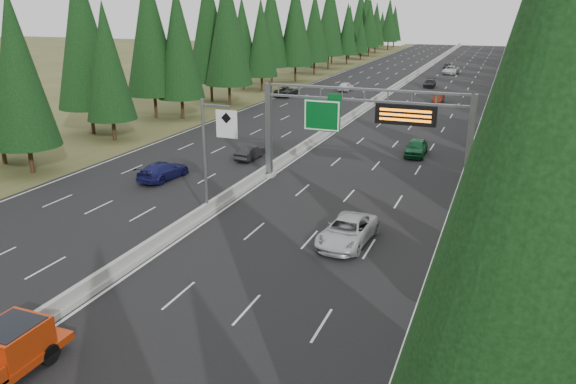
{
  "coord_description": "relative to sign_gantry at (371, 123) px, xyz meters",
  "views": [
    {
      "loc": [
        18.43,
        -6.66,
        13.83
      ],
      "look_at": [
        7.95,
        20.0,
        4.26
      ],
      "focal_mm": 35.0,
      "sensor_mm": 36.0,
      "label": 1
    }
  ],
  "objects": [
    {
      "name": "tree_row_right",
      "position": [
        12.96,
        38.49,
        4.22
      ],
      "size": [
        12.09,
        242.38,
        18.82
      ],
      "color": "black",
      "rests_on": "ground"
    },
    {
      "name": "median_barrier",
      "position": [
        -8.92,
        45.12,
        -4.85
      ],
      "size": [
        0.7,
        260.0,
        0.85
      ],
      "color": "gray",
      "rests_on": "road"
    },
    {
      "name": "shoulder_right",
      "position": [
        8.88,
        45.12,
        -5.24
      ],
      "size": [
        3.6,
        260.0,
        0.06
      ],
      "primitive_type": "cube",
      "color": "olive",
      "rests_on": "ground"
    },
    {
      "name": "car_ahead_dkgrey",
      "position": [
        -3.71,
        60.33,
        -4.52
      ],
      "size": [
        2.02,
        4.67,
        1.34
      ],
      "primitive_type": "imported",
      "rotation": [
        0.0,
        0.0,
        0.03
      ],
      "color": "black",
      "rests_on": "road"
    },
    {
      "name": "car_ahead_white",
      "position": [
        -2.41,
        82.05,
        -4.37
      ],
      "size": [
        3.16,
        6.1,
        1.64
      ],
      "primitive_type": "imported",
      "rotation": [
        0.0,
        0.0,
        -0.07
      ],
      "color": "silver",
      "rests_on": "road"
    },
    {
      "name": "car_ahead_dkred",
      "position": [
        -0.14,
        43.68,
        -4.54
      ],
      "size": [
        1.42,
        3.95,
        1.3
      ],
      "primitive_type": "imported",
      "rotation": [
        0.0,
        0.0,
        -0.01
      ],
      "color": "#571A0C",
      "rests_on": "road"
    },
    {
      "name": "shoulder_left",
      "position": [
        -26.72,
        45.12,
        -5.24
      ],
      "size": [
        3.6,
        260.0,
        0.06
      ],
      "primitive_type": "cube",
      "color": "#414721",
      "rests_on": "ground"
    },
    {
      "name": "car_onc_far",
      "position": [
        -23.42,
        41.44,
        -4.43
      ],
      "size": [
        2.57,
        5.51,
        1.53
      ],
      "primitive_type": "imported",
      "rotation": [
        0.0,
        0.0,
        3.15
      ],
      "color": "black",
      "rests_on": "road"
    },
    {
      "name": "car_onc_near",
      "position": [
        -12.43,
        4.56,
        -4.54
      ],
      "size": [
        1.53,
        3.96,
        1.29
      ],
      "primitive_type": "imported",
      "rotation": [
        0.0,
        0.0,
        3.1
      ],
      "color": "black",
      "rests_on": "road"
    },
    {
      "name": "red_pickup",
      "position": [
        -7.42,
        -28.38,
        -4.08
      ],
      "size": [
        2.19,
        6.14,
        2.0
      ],
      "color": "black",
      "rests_on": "road"
    },
    {
      "name": "silver_minivan",
      "position": [
        1.38,
        -11.05,
        -4.41
      ],
      "size": [
        2.97,
        5.79,
        1.56
      ],
      "primitive_type": "imported",
      "rotation": [
        0.0,
        0.0,
        -0.07
      ],
      "color": "silver",
      "rests_on": "road"
    },
    {
      "name": "car_onc_white",
      "position": [
        -16.18,
        50.47,
        -4.44
      ],
      "size": [
        2.05,
        4.5,
        1.5
      ],
      "primitive_type": "imported",
      "rotation": [
        0.0,
        0.0,
        3.08
      ],
      "color": "silver",
      "rests_on": "road"
    },
    {
      "name": "car_ahead_green",
      "position": [
        1.82,
        11.65,
        -4.4
      ],
      "size": [
        1.95,
        4.64,
        1.57
      ],
      "primitive_type": "imported",
      "rotation": [
        0.0,
        0.0,
        0.02
      ],
      "color": "#12512A",
      "rests_on": "road"
    },
    {
      "name": "car_ahead_far",
      "position": [
        -4.25,
        91.94,
        -4.54
      ],
      "size": [
        1.62,
        3.86,
        1.31
      ],
      "primitive_type": "imported",
      "rotation": [
        0.0,
        0.0,
        0.02
      ],
      "color": "black",
      "rests_on": "road"
    },
    {
      "name": "sign_gantry",
      "position": [
        0.0,
        0.0,
        0.0
      ],
      "size": [
        16.75,
        0.98,
        7.8
      ],
      "color": "slate",
      "rests_on": "road"
    },
    {
      "name": "hov_sign_pole",
      "position": [
        -8.33,
        -9.92,
        -0.54
      ],
      "size": [
        2.8,
        0.5,
        8.0
      ],
      "color": "slate",
      "rests_on": "road"
    },
    {
      "name": "car_onc_blue",
      "position": [
        -16.41,
        -3.87,
        -4.44
      ],
      "size": [
        2.53,
        5.3,
        1.49
      ],
      "primitive_type": "imported",
      "rotation": [
        0.0,
        0.0,
        3.05
      ],
      "color": "#181954",
      "rests_on": "road"
    },
    {
      "name": "tree_row_left",
      "position": [
        -30.84,
        40.81,
        4.32
      ],
      "size": [
        12.57,
        243.34,
        18.89
      ],
      "color": "black",
      "rests_on": "ground"
    },
    {
      "name": "road",
      "position": [
        -8.92,
        45.12,
        -5.23
      ],
      "size": [
        32.0,
        260.0,
        0.08
      ],
      "primitive_type": "cube",
      "color": "black",
      "rests_on": "ground"
    }
  ]
}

